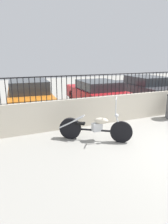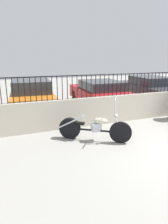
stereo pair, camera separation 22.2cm
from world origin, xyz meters
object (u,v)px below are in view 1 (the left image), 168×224
car_orange (29,96)px  car_red (97,93)px  car_dark_grey (144,88)px  motorcycle_black (91,128)px

car_orange → car_red: (3.27, -0.12, -0.06)m
car_orange → car_dark_grey: car_orange is taller
car_orange → car_dark_grey: bearing=-84.1°
car_red → car_dark_grey: car_dark_grey is taller
car_dark_grey → car_red: bearing=99.0°
motorcycle_black → car_dark_grey: size_ratio=0.42×
car_orange → car_dark_grey: size_ratio=0.96×
motorcycle_black → car_orange: (-1.18, 3.85, 0.34)m
car_orange → car_dark_grey: (6.43, 0.19, -0.03)m
car_orange → motorcycle_black: bearing=-158.8°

